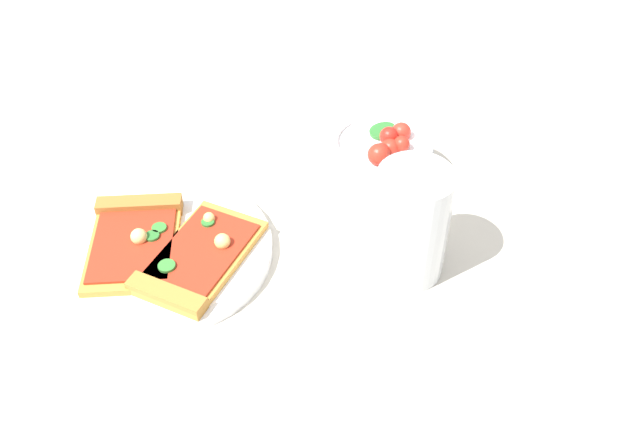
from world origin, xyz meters
name	(u,v)px	position (x,y,z in m)	size (l,w,h in m)	color
ground_plane	(190,259)	(0.00, 0.00, 0.00)	(2.40, 2.40, 0.00)	beige
plate	(168,251)	(0.02, 0.02, 0.01)	(0.23, 0.23, 0.01)	white
pizza_slice_near	(135,236)	(0.04, 0.04, 0.02)	(0.16, 0.14, 0.02)	gold
pizza_slice_far	(196,260)	(-0.02, 0.00, 0.02)	(0.15, 0.17, 0.02)	gold
salad_bowl	(382,161)	(0.00, -0.25, 0.04)	(0.12, 0.12, 0.08)	white
soda_glass	(411,226)	(-0.13, -0.19, 0.06)	(0.08, 0.08, 0.13)	silver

